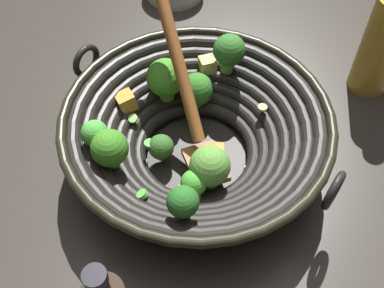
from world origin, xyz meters
The scene contains 3 objects.
ground_plane centered at (0.00, 0.00, 0.00)m, with size 4.00×4.00×0.00m, color #332D28.
wok centered at (0.00, 0.00, 0.07)m, with size 0.38×0.42×0.25m.
cooking_oil_bottle centered at (-0.32, 0.10, 0.10)m, with size 0.07×0.07×0.23m.
Camera 1 is at (0.31, 0.28, 0.59)m, focal length 44.22 mm.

